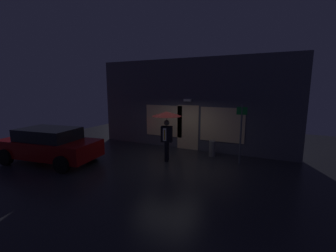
# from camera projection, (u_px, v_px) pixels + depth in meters

# --- Properties ---
(ground_plane) EXTENTS (18.00, 18.00, 0.00)m
(ground_plane) POSITION_uv_depth(u_px,v_px,m) (169.00, 161.00, 9.42)
(ground_plane) COLOR #26262B
(building_facade) EXTENTS (10.03, 0.48, 4.45)m
(building_facade) POSITION_uv_depth(u_px,v_px,m) (189.00, 105.00, 11.14)
(building_facade) COLOR #4C4C56
(building_facade) RESTS_ON ground
(person_with_umbrella) EXTENTS (1.21, 1.21, 2.09)m
(person_with_umbrella) POSITION_uv_depth(u_px,v_px,m) (167.00, 121.00, 9.24)
(person_with_umbrella) COLOR black
(person_with_umbrella) RESTS_ON ground
(parked_car) EXTENTS (4.29, 2.37, 1.41)m
(parked_car) POSITION_uv_depth(u_px,v_px,m) (49.00, 145.00, 9.28)
(parked_car) COLOR maroon
(parked_car) RESTS_ON ground
(street_sign_post) EXTENTS (0.40, 0.07, 2.41)m
(street_sign_post) POSITION_uv_depth(u_px,v_px,m) (241.00, 131.00, 8.86)
(street_sign_post) COLOR #595B60
(street_sign_post) RESTS_ON ground
(sidewalk_bollard) EXTENTS (0.28, 0.28, 0.70)m
(sidewalk_bollard) POSITION_uv_depth(u_px,v_px,m) (212.00, 148.00, 10.13)
(sidewalk_bollard) COLOR slate
(sidewalk_bollard) RESTS_ON ground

